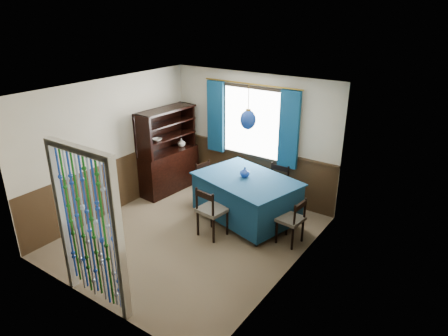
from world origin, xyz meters
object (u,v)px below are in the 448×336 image
Objects in this scene: sideboard at (168,163)px; bowl_shelf at (157,139)px; chair_right at (292,220)px; chair_far at (276,186)px; vase_table at (245,172)px; vase_sideboard at (181,142)px; pendant_lamp at (248,120)px; dining_table at (246,197)px; chair_left at (208,182)px; chair_near at (211,211)px.

bowl_shelf is (0.06, -0.35, 0.62)m from sideboard.
chair_far is at bearing 45.46° from chair_right.
sideboard is at bearing 12.47° from chair_far.
sideboard is at bearing 99.83° from bowl_shelf.
vase_sideboard reaches higher than vase_table.
pendant_lamp reaches higher than sideboard.
pendant_lamp is (-0.21, -0.73, 1.44)m from chair_far.
bowl_shelf reaches higher than chair_right.
pendant_lamp is (0.00, -0.00, 1.42)m from dining_table.
pendant_lamp is (-1.00, 0.21, 1.47)m from chair_right.
sideboard is (-1.03, 0.01, 0.17)m from chair_left.
chair_left is (-1.02, 0.21, -0.04)m from dining_table.
chair_left is at bearing 22.73° from chair_far.
chair_left is 1.29m from bowl_shelf.
vase_sideboard is (-0.97, 0.38, 0.53)m from chair_left.
chair_right is at bearing -12.82° from vase_table.
pendant_lamp reaches higher than dining_table.
pendant_lamp reaches higher than chair_near.
pendant_lamp is 3.97× the size of vase_sideboard.
vase_table is (-1.06, 0.24, 0.50)m from chair_right.
chair_near reaches higher than chair_left.
chair_far is 1.34m from chair_left.
dining_table is 0.76m from chair_far.
chair_near reaches higher than dining_table.
vase_table is 0.88× the size of vase_sideboard.
sideboard is at bearing -79.16° from chair_left.
chair_near is 1.17× the size of pendant_lamp.
sideboard is 10.40× the size of vase_table.
vase_table is at bearing 152.83° from pendant_lamp.
chair_far is 1.06× the size of chair_left.
bowl_shelf is (-2.98, 0.08, 0.79)m from chair_right.
dining_table is 2.30× the size of chair_far.
bowl_shelf is at bearing -176.17° from pendant_lamp.
sideboard is 0.52m from vase_sideboard.
pendant_lamp is (0.21, 0.77, 1.42)m from chair_near.
chair_far is at bearing 88.52° from dining_table.
vase_table is at bearing 82.74° from chair_right.
chair_left is 1.02× the size of chair_right.
chair_far is 5.15× the size of vase_table.
bowl_shelf is (-1.98, -0.13, -0.68)m from pendant_lamp.
chair_near is 1.03× the size of chair_far.
chair_near is at bearing 73.80° from chair_far.
vase_sideboard reaches higher than chair_near.
vase_table reaches higher than chair_near.
chair_left is at bearing 19.36° from bowl_shelf.
vase_table is at bearing 90.83° from chair_left.
chair_left is 4.26× the size of vase_sideboard.
chair_right is 4.10× the size of bowl_shelf.
chair_near is 1.63m from pendant_lamp.
chair_left is 4.86× the size of vase_table.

